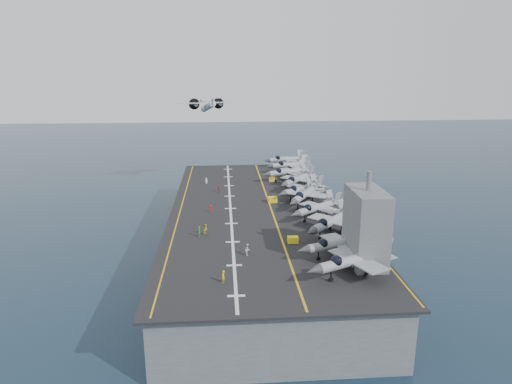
{
  "coord_description": "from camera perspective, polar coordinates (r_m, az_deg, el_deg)",
  "views": [
    {
      "loc": [
        -7.46,
        -96.79,
        41.07
      ],
      "look_at": [
        0.0,
        4.0,
        13.0
      ],
      "focal_mm": 32.0,
      "sensor_mm": 36.0,
      "label": 1
    }
  ],
  "objects": [
    {
      "name": "hull",
      "position": [
        103.56,
        0.16,
        -4.86
      ],
      "size": [
        36.0,
        90.0,
        10.0
      ],
      "primitive_type": "cube",
      "color": "#56595E",
      "rests_on": "ground"
    },
    {
      "name": "fighter_jet_9",
      "position": [
        144.02,
        3.87,
        4.16
      ],
      "size": [
        15.53,
        12.12,
        4.79
      ],
      "primitive_type": null,
      "color": "gray",
      "rests_on": "flight_deck"
    },
    {
      "name": "crew_3",
      "position": [
        98.99,
        -5.65,
        -2.1
      ],
      "size": [
        1.04,
        0.74,
        1.65
      ],
      "primitive_type": "imported",
      "color": "#B21919",
      "rests_on": "flight_deck"
    },
    {
      "name": "fighter_jet_8",
      "position": [
        135.91,
        4.36,
        3.47
      ],
      "size": [
        15.53,
        12.12,
        4.79
      ],
      "primitive_type": null,
      "color": "gray",
      "rests_on": "flight_deck"
    },
    {
      "name": "tow_cart_a",
      "position": [
        82.37,
        4.63,
        -5.97
      ],
      "size": [
        1.93,
        1.28,
        1.14
      ],
      "primitive_type": null,
      "color": "yellow",
      "rests_on": "flight_deck"
    },
    {
      "name": "fighter_jet_2",
      "position": [
        86.91,
        9.48,
        -3.53
      ],
      "size": [
        17.67,
        17.86,
        5.24
      ],
      "primitive_type": null,
      "color": "gray",
      "rests_on": "flight_deck"
    },
    {
      "name": "ground",
      "position": [
        105.41,
        0.16,
        -7.41
      ],
      "size": [
        500.0,
        500.0,
        0.0
      ],
      "primitive_type": "plane",
      "color": "#142135",
      "rests_on": "ground"
    },
    {
      "name": "deck_edge_stbd",
      "position": [
        104.79,
        10.31,
        -1.74
      ],
      "size": [
        0.25,
        90.0,
        0.02
      ],
      "primitive_type": "cube",
      "color": "gold",
      "rests_on": "flight_deck"
    },
    {
      "name": "crew_7",
      "position": [
        76.84,
        -1.07,
        -7.19
      ],
      "size": [
        0.85,
        1.24,
        2.01
      ],
      "primitive_type": "imported",
      "color": "white",
      "rests_on": "flight_deck"
    },
    {
      "name": "landing_centerline",
      "position": [
        101.54,
        -3.21,
        -2.07
      ],
      "size": [
        0.5,
        90.0,
        0.02
      ],
      "primitive_type": "cube",
      "color": "silver",
      "rests_on": "flight_deck"
    },
    {
      "name": "crew_5",
      "position": [
        123.22,
        -6.23,
        1.43
      ],
      "size": [
        1.23,
        1.08,
        1.72
      ],
      "primitive_type": "imported",
      "color": "silver",
      "rests_on": "flight_deck"
    },
    {
      "name": "fighter_jet_5",
      "position": [
        109.31,
        5.82,
        0.49
      ],
      "size": [
        17.01,
        16.15,
        4.93
      ],
      "primitive_type": null,
      "color": "#A2AAB3",
      "rests_on": "flight_deck"
    },
    {
      "name": "tow_cart_c",
      "position": [
        125.15,
        2.1,
        1.61
      ],
      "size": [
        2.01,
        1.32,
        1.2
      ],
      "primitive_type": null,
      "color": "yellow",
      "rests_on": "flight_deck"
    },
    {
      "name": "crew_2",
      "position": [
        86.36,
        -6.29,
        -4.65
      ],
      "size": [
        0.98,
        1.33,
        2.06
      ],
      "primitive_type": "imported",
      "color": "yellow",
      "rests_on": "flight_deck"
    },
    {
      "name": "tow_cart_b",
      "position": [
        105.97,
        2.06,
        -0.95
      ],
      "size": [
        2.27,
        1.62,
        1.28
      ],
      "primitive_type": null,
      "color": "yellow",
      "rests_on": "flight_deck"
    },
    {
      "name": "fighter_jet_6",
      "position": [
        117.98,
        5.25,
        1.66
      ],
      "size": [
        16.78,
        17.48,
        5.07
      ],
      "primitive_type": null,
      "color": "#919AA1",
      "rests_on": "flight_deck"
    },
    {
      "name": "crew_4",
      "position": [
        114.41,
        -4.66,
        0.38
      ],
      "size": [
        1.03,
        1.24,
        1.76
      ],
      "primitive_type": "imported",
      "color": "#A02D1F",
      "rests_on": "flight_deck"
    },
    {
      "name": "deck_edge_port",
      "position": [
        101.97,
        -9.41,
        -2.19
      ],
      "size": [
        0.25,
        90.0,
        0.02
      ],
      "primitive_type": "cube",
      "color": "gold",
      "rests_on": "flight_deck"
    },
    {
      "name": "flight_deck",
      "position": [
        101.87,
        0.17,
        -2.12
      ],
      "size": [
        38.0,
        92.0,
        0.4
      ],
      "primitive_type": "cube",
      "color": "black",
      "rests_on": "hull"
    },
    {
      "name": "island_superstructure",
      "position": [
        74.18,
        13.64,
        -3.14
      ],
      "size": [
        5.0,
        10.0,
        15.0
      ],
      "primitive_type": null,
      "color": "#56595E",
      "rests_on": "flight_deck"
    },
    {
      "name": "transport_plane",
      "position": [
        153.86,
        -6.0,
        10.59
      ],
      "size": [
        23.33,
        18.9,
        4.8
      ],
      "primitive_type": null,
      "color": "silver"
    },
    {
      "name": "fighter_jet_1",
      "position": [
        77.07,
        10.3,
        -6.25
      ],
      "size": [
        16.2,
        13.44,
        4.82
      ],
      "primitive_type": null,
      "color": "gray",
      "rests_on": "flight_deck"
    },
    {
      "name": "crew_6",
      "position": [
        67.85,
        -4.12,
        -10.49
      ],
      "size": [
        1.17,
        1.36,
        1.92
      ],
      "primitive_type": "imported",
      "color": "yellow",
      "rests_on": "flight_deck"
    },
    {
      "name": "fighter_jet_0",
      "position": [
        70.72,
        12.11,
        -8.21
      ],
      "size": [
        17.97,
        15.57,
        5.25
      ],
      "primitive_type": null,
      "color": "gray",
      "rests_on": "flight_deck"
    },
    {
      "name": "fighter_jet_7",
      "position": [
        126.28,
        4.09,
        2.62
      ],
      "size": [
        17.41,
        14.95,
        5.1
      ],
      "primitive_type": null,
      "color": "gray",
      "rests_on": "flight_deck"
    },
    {
      "name": "fighter_jet_4",
      "position": [
        103.87,
        6.13,
        -0.21
      ],
      "size": [
        16.59,
        18.37,
        5.32
      ],
      "primitive_type": null,
      "color": "#9DA5AC",
      "rests_on": "flight_deck"
    },
    {
      "name": "fighter_jet_3",
      "position": [
        95.28,
        7.72,
        -1.86
      ],
      "size": [
        16.82,
        15.95,
        4.87
      ],
      "primitive_type": null,
      "color": "#949CA3",
      "rests_on": "flight_deck"
    },
    {
      "name": "crew_1",
      "position": [
        85.44,
        -7.13,
        -4.93
      ],
      "size": [
        0.81,
        1.2,
        1.99
      ],
      "primitive_type": "imported",
      "color": "#268C33",
      "rests_on": "flight_deck"
    },
    {
      "name": "foul_line",
      "position": [
        102.06,
        1.85,
        -1.96
      ],
      "size": [
        0.35,
        90.0,
        0.02
      ],
      "primitive_type": "cube",
      "color": "gold",
      "rests_on": "flight_deck"
    }
  ]
}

